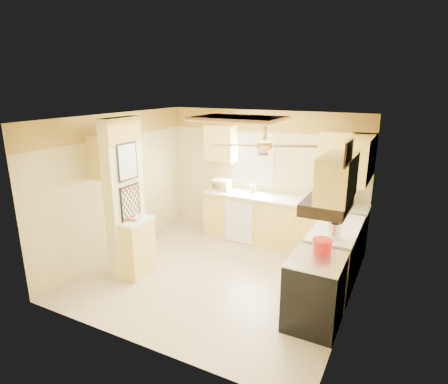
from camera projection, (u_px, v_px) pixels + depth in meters
The scene contains 34 objects.
floor at pixel (218, 275), 6.03m from camera, with size 4.00×4.00×0.00m, color tan.
ceiling at pixel (217, 118), 5.33m from camera, with size 4.00×4.00×0.00m, color white.
wall_back at pixel (264, 175), 7.30m from camera, with size 4.00×4.00×0.00m, color #DCC986.
wall_front at pixel (135, 248), 4.06m from camera, with size 4.00×4.00×0.00m, color #DCC986.
wall_left at pixel (118, 186), 6.56m from camera, with size 3.80×3.80×0.00m, color #DCC986.
wall_right at pixel (355, 223), 4.80m from camera, with size 3.80×3.80×0.00m, color #DCC986.
wallpaper_border at pixel (265, 121), 7.00m from camera, with size 4.00×0.02×0.40m, color #FFD94B.
partition_column at pixel (125, 199), 5.81m from camera, with size 0.20×0.70×2.50m, color #DCC986.
partition_ledge at pixel (139, 249), 5.93m from camera, with size 0.25×0.55×0.90m, color #F2D169.
ledge_top at pixel (137, 221), 5.80m from camera, with size 0.28×0.58×0.04m, color white.
lower_cabinets_back at pixel (281, 223), 7.05m from camera, with size 3.00×0.60×0.90m, color #F2D169.
lower_cabinets_right at pixel (335, 257), 5.67m from camera, with size 0.60×1.40×0.90m, color #F2D169.
countertop_back at pixel (282, 199), 6.91m from camera, with size 3.04×0.64×0.04m, color white.
countertop_right at pixel (337, 228), 5.54m from camera, with size 0.64×1.44×0.04m, color white.
dishwasher_panel at pixel (238, 222), 7.12m from camera, with size 0.58×0.02×0.80m, color white.
window at pixel (252, 159), 7.32m from camera, with size 0.92×0.02×1.02m.
upper_cab_back_left at pixel (221, 143), 7.36m from camera, with size 0.60×0.35×0.70m, color #F2D169.
upper_cab_back_right at pixel (347, 153), 6.31m from camera, with size 0.90×0.35×0.70m, color #F2D169.
upper_cab_right at pixel (360, 159), 5.78m from camera, with size 0.35×1.00×0.70m, color #F2D169.
upper_cab_left_wall at pixel (112, 155), 6.11m from camera, with size 0.35×0.75×0.70m, color #F2D169.
upper_cab_over_stove at pixel (337, 178), 4.21m from camera, with size 0.35×0.76×0.52m, color #F2D169.
stove at pixel (314, 291), 4.70m from camera, with size 0.68×0.77×0.92m.
range_hood at pixel (327, 205), 4.34m from camera, with size 0.50×0.76×0.14m, color black.
poster_menu at pixel (127, 162), 5.59m from camera, with size 0.02×0.42×0.57m.
poster_nashville at pixel (130, 203), 5.77m from camera, with size 0.02×0.42×0.57m.
ceiling_light_panel at pixel (239, 119), 5.73m from camera, with size 1.35×0.95×0.06m.
ceiling_fan at pixel (265, 145), 4.36m from camera, with size 1.15×1.15×0.26m.
vent_grate at pixel (349, 153), 3.75m from camera, with size 0.02×0.40×0.25m, color black.
microwave at pixel (333, 197), 6.48m from camera, with size 0.50×0.34×0.28m, color white.
bowl at pixel (136, 218), 5.81m from camera, with size 0.22×0.22×0.05m, color white.
dutch_oven at pixel (322, 245), 4.74m from camera, with size 0.25×0.25×0.17m.
kettle at pixel (335, 230), 5.06m from camera, with size 0.17×0.17×0.26m.
dish_rack at pixel (221, 186), 7.42m from camera, with size 0.40×0.31×0.21m.
utensil_crock at pixel (252, 189), 7.25m from camera, with size 0.11×0.11×0.22m.
Camera 1 is at (2.57, -4.77, 2.97)m, focal length 30.00 mm.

